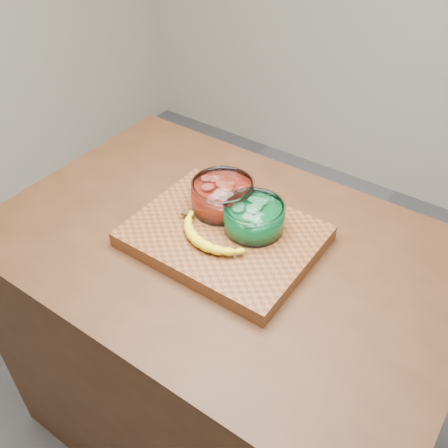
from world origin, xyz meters
The scene contains 6 objects.
ground centered at (0.00, 0.00, 0.00)m, with size 3.50×3.50×0.00m, color slate.
counter centered at (0.00, 0.00, 0.45)m, with size 1.20×0.80×0.90m, color #482815.
cutting_board centered at (0.00, 0.00, 0.92)m, with size 0.45×0.35×0.04m, color brown.
bowl_red centered at (-0.06, 0.07, 0.98)m, with size 0.16×0.16×0.08m.
bowl_green centered at (0.06, 0.05, 0.97)m, with size 0.15×0.15×0.07m.
banana centered at (-0.01, -0.05, 0.96)m, with size 0.23×0.12×0.03m, color yellow, non-canonical shape.
Camera 1 is at (0.54, -0.76, 1.75)m, focal length 40.00 mm.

